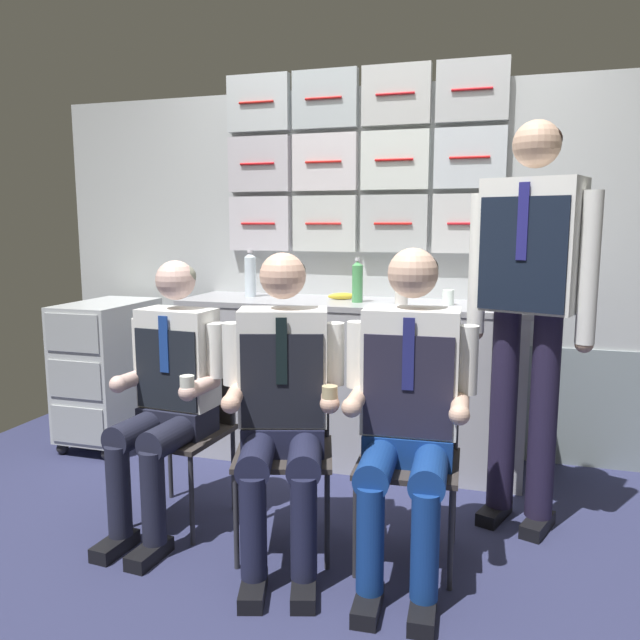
{
  "coord_description": "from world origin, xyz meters",
  "views": [
    {
      "loc": [
        0.76,
        -2.32,
        1.36
      ],
      "look_at": [
        -0.05,
        0.35,
        0.93
      ],
      "focal_mm": 35.04,
      "sensor_mm": 36.0,
      "label": 1
    }
  ],
  "objects_px": {
    "crew_member_standing": "(529,286)",
    "snack_banana": "(343,296)",
    "folding_chair_right": "(285,425)",
    "crew_member_by_counter": "(408,398)",
    "water_bottle_clear": "(250,275)",
    "crew_member_right": "(283,395)",
    "folding_chair_left": "(190,409)",
    "crew_member_left": "(168,387)",
    "folding_chair_by_counter": "(411,434)",
    "espresso_cup_small": "(401,299)",
    "service_trolley": "(109,368)"
  },
  "relations": [
    {
      "from": "folding_chair_left",
      "to": "snack_banana",
      "type": "bearing_deg",
      "value": 62.61
    },
    {
      "from": "folding_chair_right",
      "to": "crew_member_by_counter",
      "type": "distance_m",
      "value": 0.59
    },
    {
      "from": "crew_member_left",
      "to": "snack_banana",
      "type": "height_order",
      "value": "crew_member_left"
    },
    {
      "from": "espresso_cup_small",
      "to": "snack_banana",
      "type": "distance_m",
      "value": 0.43
    },
    {
      "from": "water_bottle_clear",
      "to": "espresso_cup_small",
      "type": "xyz_separation_m",
      "value": [
        0.94,
        -0.18,
        -0.09
      ]
    },
    {
      "from": "folding_chair_by_counter",
      "to": "water_bottle_clear",
      "type": "xyz_separation_m",
      "value": [
        -1.13,
        0.97,
        0.56
      ]
    },
    {
      "from": "crew_member_left",
      "to": "snack_banana",
      "type": "relative_size",
      "value": 6.99
    },
    {
      "from": "snack_banana",
      "to": "service_trolley",
      "type": "bearing_deg",
      "value": -170.88
    },
    {
      "from": "crew_member_by_counter",
      "to": "folding_chair_by_counter",
      "type": "bearing_deg",
      "value": 93.36
    },
    {
      "from": "folding_chair_by_counter",
      "to": "crew_member_by_counter",
      "type": "bearing_deg",
      "value": -86.64
    },
    {
      "from": "folding_chair_left",
      "to": "crew_member_left",
      "type": "bearing_deg",
      "value": -94.38
    },
    {
      "from": "crew_member_right",
      "to": "water_bottle_clear",
      "type": "xyz_separation_m",
      "value": [
        -0.64,
        1.17,
        0.38
      ]
    },
    {
      "from": "folding_chair_right",
      "to": "water_bottle_clear",
      "type": "relative_size",
      "value": 2.95
    },
    {
      "from": "crew_member_by_counter",
      "to": "water_bottle_clear",
      "type": "relative_size",
      "value": 4.56
    },
    {
      "from": "espresso_cup_small",
      "to": "snack_banana",
      "type": "bearing_deg",
      "value": 151.79
    },
    {
      "from": "folding_chair_right",
      "to": "water_bottle_clear",
      "type": "height_order",
      "value": "water_bottle_clear"
    },
    {
      "from": "crew_member_left",
      "to": "crew_member_by_counter",
      "type": "distance_m",
      "value": 1.07
    },
    {
      "from": "crew_member_left",
      "to": "folding_chair_by_counter",
      "type": "bearing_deg",
      "value": 6.32
    },
    {
      "from": "water_bottle_clear",
      "to": "folding_chair_right",
      "type": "bearing_deg",
      "value": -59.9
    },
    {
      "from": "snack_banana",
      "to": "folding_chair_right",
      "type": "bearing_deg",
      "value": -88.81
    },
    {
      "from": "service_trolley",
      "to": "crew_member_left",
      "type": "bearing_deg",
      "value": -42.99
    },
    {
      "from": "folding_chair_right",
      "to": "folding_chair_by_counter",
      "type": "xyz_separation_m",
      "value": [
        0.54,
        0.05,
        0.0
      ]
    },
    {
      "from": "water_bottle_clear",
      "to": "snack_banana",
      "type": "height_order",
      "value": "water_bottle_clear"
    },
    {
      "from": "service_trolley",
      "to": "crew_member_by_counter",
      "type": "bearing_deg",
      "value": -24.49
    },
    {
      "from": "service_trolley",
      "to": "folding_chair_left",
      "type": "xyz_separation_m",
      "value": [
        0.95,
        -0.71,
        0.03
      ]
    },
    {
      "from": "service_trolley",
      "to": "folding_chair_right",
      "type": "distance_m",
      "value": 1.67
    },
    {
      "from": "folding_chair_left",
      "to": "snack_banana",
      "type": "height_order",
      "value": "snack_banana"
    },
    {
      "from": "crew_member_standing",
      "to": "snack_banana",
      "type": "height_order",
      "value": "crew_member_standing"
    },
    {
      "from": "folding_chair_left",
      "to": "crew_member_right",
      "type": "relative_size",
      "value": 0.66
    },
    {
      "from": "folding_chair_by_counter",
      "to": "water_bottle_clear",
      "type": "relative_size",
      "value": 2.95
    },
    {
      "from": "folding_chair_left",
      "to": "crew_member_right",
      "type": "distance_m",
      "value": 0.63
    },
    {
      "from": "crew_member_left",
      "to": "folding_chair_left",
      "type": "bearing_deg",
      "value": 85.62
    },
    {
      "from": "folding_chair_right",
      "to": "crew_member_standing",
      "type": "bearing_deg",
      "value": 22.86
    },
    {
      "from": "crew_member_by_counter",
      "to": "snack_banana",
      "type": "relative_size",
      "value": 7.39
    },
    {
      "from": "folding_chair_left",
      "to": "crew_member_by_counter",
      "type": "xyz_separation_m",
      "value": [
        1.06,
        -0.2,
        0.2
      ]
    },
    {
      "from": "crew_member_by_counter",
      "to": "water_bottle_clear",
      "type": "bearing_deg",
      "value": 135.18
    },
    {
      "from": "snack_banana",
      "to": "crew_member_right",
      "type": "bearing_deg",
      "value": -86.75
    },
    {
      "from": "folding_chair_left",
      "to": "folding_chair_right",
      "type": "xyz_separation_m",
      "value": [
        0.51,
        -0.09,
        0.0
      ]
    },
    {
      "from": "crew_member_right",
      "to": "snack_banana",
      "type": "height_order",
      "value": "crew_member_right"
    },
    {
      "from": "water_bottle_clear",
      "to": "snack_banana",
      "type": "xyz_separation_m",
      "value": [
        0.57,
        0.02,
        -0.11
      ]
    },
    {
      "from": "crew_member_standing",
      "to": "folding_chair_right",
      "type": "bearing_deg",
      "value": -157.14
    },
    {
      "from": "folding_chair_by_counter",
      "to": "espresso_cup_small",
      "type": "xyz_separation_m",
      "value": [
        -0.18,
        0.79,
        0.47
      ]
    },
    {
      "from": "crew_member_right",
      "to": "crew_member_standing",
      "type": "bearing_deg",
      "value": 31.16
    },
    {
      "from": "crew_member_left",
      "to": "crew_member_by_counter",
      "type": "relative_size",
      "value": 0.95
    },
    {
      "from": "crew_member_left",
      "to": "folding_chair_by_counter",
      "type": "distance_m",
      "value": 1.08
    },
    {
      "from": "folding_chair_left",
      "to": "folding_chair_by_counter",
      "type": "bearing_deg",
      "value": -2.45
    },
    {
      "from": "folding_chair_left",
      "to": "espresso_cup_small",
      "type": "height_order",
      "value": "espresso_cup_small"
    },
    {
      "from": "crew_member_right",
      "to": "crew_member_standing",
      "type": "relative_size",
      "value": 0.7
    },
    {
      "from": "service_trolley",
      "to": "folding_chair_left",
      "type": "bearing_deg",
      "value": -36.86
    },
    {
      "from": "service_trolley",
      "to": "folding_chair_right",
      "type": "height_order",
      "value": "service_trolley"
    }
  ]
}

